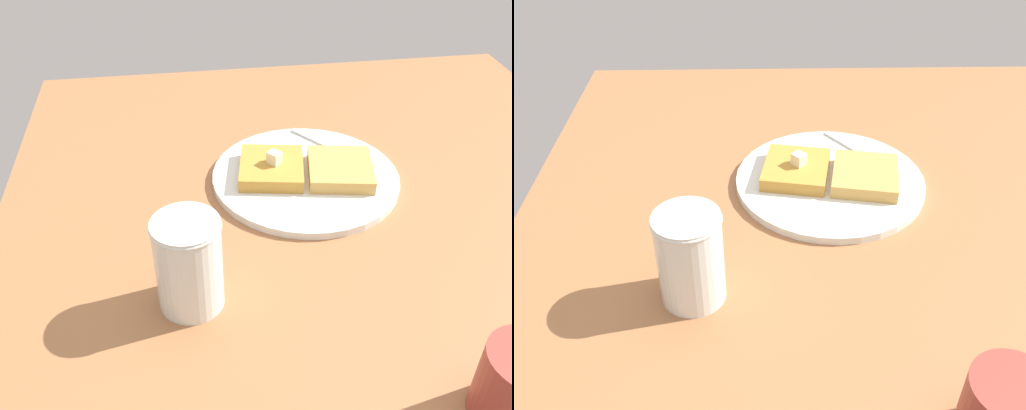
% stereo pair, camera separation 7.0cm
% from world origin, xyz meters
% --- Properties ---
extents(table_surface, '(0.91, 0.91, 0.02)m').
position_xyz_m(table_surface, '(0.00, 0.00, 0.01)').
color(table_surface, '#9A633C').
rests_on(table_surface, ground).
extents(plate, '(0.27, 0.27, 0.01)m').
position_xyz_m(plate, '(-0.03, 0.05, 0.02)').
color(plate, silver).
rests_on(plate, table_surface).
extents(toast_slice_left, '(0.11, 0.11, 0.02)m').
position_xyz_m(toast_slice_left, '(-0.08, 0.06, 0.04)').
color(toast_slice_left, '#BD8634').
rests_on(toast_slice_left, plate).
extents(toast_slice_middle, '(0.11, 0.11, 0.02)m').
position_xyz_m(toast_slice_middle, '(0.02, 0.04, 0.04)').
color(toast_slice_middle, gold).
rests_on(toast_slice_middle, plate).
extents(butter_pat_primary, '(0.02, 0.02, 0.02)m').
position_xyz_m(butter_pat_primary, '(-0.08, 0.05, 0.06)').
color(butter_pat_primary, '#F5EFC2').
rests_on(butter_pat_primary, toast_slice_left).
extents(fork, '(0.11, 0.14, 0.00)m').
position_xyz_m(fork, '(0.03, 0.10, 0.03)').
color(fork, silver).
rests_on(fork, plate).
extents(syrup_jar, '(0.07, 0.07, 0.11)m').
position_xyz_m(syrup_jar, '(-0.21, -0.17, 0.07)').
color(syrup_jar, '#5B2D0D').
rests_on(syrup_jar, table_surface).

